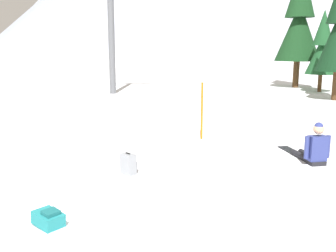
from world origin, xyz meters
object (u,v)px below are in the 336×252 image
(ski_lift_tower, at_px, (111,5))
(pine_tree_leaning, at_px, (299,20))
(snowboarder_midground, at_px, (313,148))
(pine_tree_young, at_px, (322,47))
(trail_marker_pole, at_px, (202,111))
(backpack_teal, at_px, (48,218))
(backpack_grey, at_px, (129,164))

(ski_lift_tower, bearing_deg, pine_tree_leaning, 21.28)
(snowboarder_midground, relative_size, pine_tree_young, 0.38)
(trail_marker_pole, distance_m, pine_tree_leaning, 17.06)
(backpack_teal, distance_m, backpack_grey, 2.69)
(backpack_teal, relative_size, pine_tree_young, 0.12)
(backpack_teal, xyz_separation_m, backpack_grey, (0.75, 2.59, 0.09))
(snowboarder_midground, xyz_separation_m, pine_tree_leaning, (3.58, 17.73, 3.96))
(pine_tree_leaning, bearing_deg, snowboarder_midground, -101.40)
(backpack_grey, xyz_separation_m, trail_marker_pole, (1.54, 3.42, 0.61))
(backpack_teal, height_order, pine_tree_young, pine_tree_young)
(backpack_grey, distance_m, pine_tree_leaning, 20.85)
(backpack_grey, relative_size, ski_lift_tower, 0.06)
(backpack_teal, distance_m, ski_lift_tower, 18.02)
(snowboarder_midground, xyz_separation_m, backpack_teal, (-4.87, -3.80, -0.21))
(snowboarder_midground, xyz_separation_m, pine_tree_young, (4.43, 15.28, 2.27))
(snowboarder_midground, height_order, backpack_grey, snowboarder_midground)
(backpack_grey, bearing_deg, trail_marker_pole, 65.78)
(snowboarder_midground, bearing_deg, ski_lift_tower, 120.00)
(backpack_teal, distance_m, pine_tree_leaning, 23.50)
(backpack_grey, height_order, pine_tree_leaning, pine_tree_leaning)
(pine_tree_young, distance_m, ski_lift_tower, 12.50)
(backpack_grey, bearing_deg, pine_tree_leaning, 67.89)
(trail_marker_pole, bearing_deg, backpack_teal, -110.85)
(backpack_teal, xyz_separation_m, ski_lift_tower, (-2.83, 17.14, 4.78))
(pine_tree_young, bearing_deg, backpack_teal, -116.01)
(backpack_teal, relative_size, ski_lift_tower, 0.07)
(snowboarder_midground, xyz_separation_m, ski_lift_tower, (-7.70, 13.34, 4.57))
(trail_marker_pole, bearing_deg, ski_lift_tower, 114.68)
(trail_marker_pole, relative_size, ski_lift_tower, 0.19)
(snowboarder_midground, relative_size, ski_lift_tower, 0.22)
(snowboarder_midground, distance_m, trail_marker_pole, 3.43)
(snowboarder_midground, height_order, ski_lift_tower, ski_lift_tower)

